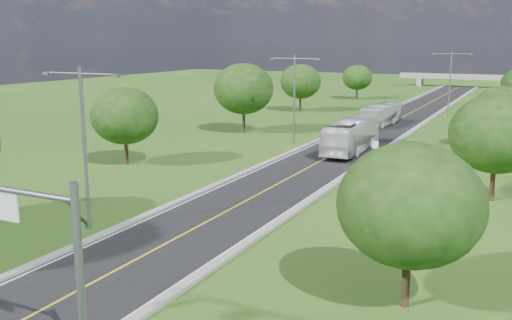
{
  "coord_description": "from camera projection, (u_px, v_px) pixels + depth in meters",
  "views": [
    {
      "loc": [
        18.52,
        -13.83,
        11.49
      ],
      "look_at": [
        0.43,
        22.5,
        3.0
      ],
      "focal_mm": 40.0,
      "sensor_mm": 36.0,
      "label": 1
    }
  ],
  "objects": [
    {
      "name": "ground",
      "position": [
        380.0,
        130.0,
        75.12
      ],
      "size": [
        260.0,
        260.0,
        0.0
      ],
      "primitive_type": "plane",
      "color": "#204F16",
      "rests_on": "ground"
    },
    {
      "name": "road",
      "position": [
        390.0,
        124.0,
        80.37
      ],
      "size": [
        8.0,
        150.0,
        0.06
      ],
      "primitive_type": "cube",
      "color": "black",
      "rests_on": "ground"
    },
    {
      "name": "curb_right",
      "position": [
        421.0,
        125.0,
        78.5
      ],
      "size": [
        0.5,
        150.0,
        0.22
      ],
      "primitive_type": "cube",
      "color": "gray",
      "rests_on": "ground"
    },
    {
      "name": "streetlight_mid_left",
      "position": [
        294.0,
        92.0,
        63.38
      ],
      "size": [
        5.9,
        0.25,
        10.0
      ],
      "color": "slate",
      "rests_on": "ground"
    },
    {
      "name": "tree_rb",
      "position": [
        497.0,
        134.0,
        40.84
      ],
      "size": [
        6.72,
        6.72,
        7.82
      ],
      "color": "black",
      "rests_on": "ground"
    },
    {
      "name": "bus_inbound",
      "position": [
        381.0,
        115.0,
        78.33
      ],
      "size": [
        3.3,
        10.98,
        3.02
      ],
      "primitive_type": "imported",
      "rotation": [
        0.0,
        0.0,
        -0.07
      ],
      "color": "silver",
      "rests_on": "road"
    },
    {
      "name": "speed_limit_sign",
      "position": [
        375.0,
        149.0,
        53.23
      ],
      "size": [
        0.55,
        0.09,
        2.4
      ],
      "color": "slate",
      "rests_on": "ground"
    },
    {
      "name": "tree_ld",
      "position": [
        301.0,
        81.0,
        93.79
      ],
      "size": [
        6.72,
        6.72,
        7.82
      ],
      "color": "black",
      "rests_on": "ground"
    },
    {
      "name": "streetlight_near_left",
      "position": [
        84.0,
        135.0,
        34.46
      ],
      "size": [
        5.9,
        0.25,
        10.0
      ],
      "color": "slate",
      "rests_on": "ground"
    },
    {
      "name": "streetlight_far_right",
      "position": [
        450.0,
        78.0,
        87.06
      ],
      "size": [
        5.9,
        0.25,
        10.0
      ],
      "color": "slate",
      "rests_on": "ground"
    },
    {
      "name": "tree_ra",
      "position": [
        410.0,
        205.0,
        24.25
      ],
      "size": [
        6.3,
        6.3,
        7.33
      ],
      "color": "black",
      "rests_on": "ground"
    },
    {
      "name": "bus_outbound",
      "position": [
        351.0,
        136.0,
        59.53
      ],
      "size": [
        3.11,
        12.36,
        3.43
      ],
      "primitive_type": "imported",
      "rotation": [
        0.0,
        0.0,
        3.16
      ],
      "color": "silver",
      "rests_on": "road"
    },
    {
      "name": "tree_le",
      "position": [
        357.0,
        77.0,
        113.85
      ],
      "size": [
        5.88,
        5.88,
        6.84
      ],
      "color": "black",
      "rests_on": "ground"
    },
    {
      "name": "overpass",
      "position": [
        460.0,
        77.0,
        144.73
      ],
      "size": [
        30.0,
        3.0,
        3.2
      ],
      "color": "gray",
      "rests_on": "ground"
    },
    {
      "name": "tree_lc",
      "position": [
        244.0,
        89.0,
        71.76
      ],
      "size": [
        7.56,
        7.56,
        8.79
      ],
      "color": "black",
      "rests_on": "ground"
    },
    {
      "name": "tree_lb",
      "position": [
        125.0,
        116.0,
        53.11
      ],
      "size": [
        6.3,
        6.3,
        7.33
      ],
      "color": "black",
      "rests_on": "ground"
    },
    {
      "name": "signal_mast",
      "position": [
        30.0,
        242.0,
        19.06
      ],
      "size": [
        8.54,
        0.33,
        7.2
      ],
      "color": "slate",
      "rests_on": "ground"
    },
    {
      "name": "tree_rc",
      "position": [
        502.0,
        110.0,
        60.68
      ],
      "size": [
        5.88,
        5.88,
        6.84
      ],
      "color": "black",
      "rests_on": "ground"
    },
    {
      "name": "curb_left",
      "position": [
        361.0,
        121.0,
        82.21
      ],
      "size": [
        0.5,
        150.0,
        0.22
      ],
      "primitive_type": "cube",
      "color": "gray",
      "rests_on": "ground"
    }
  ]
}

